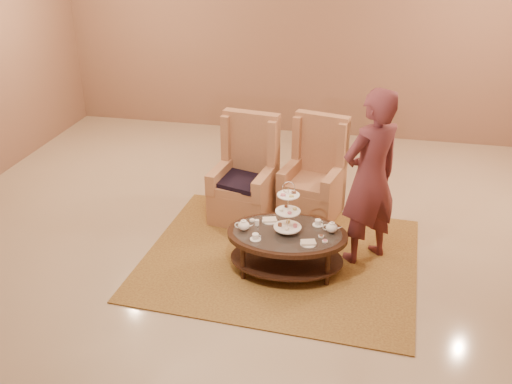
% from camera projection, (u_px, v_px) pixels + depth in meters
% --- Properties ---
extents(ground, '(8.00, 8.00, 0.00)m').
position_uv_depth(ground, '(263.00, 265.00, 5.88)').
color(ground, tan).
rests_on(ground, ground).
extents(ceiling, '(8.00, 8.00, 0.02)m').
position_uv_depth(ceiling, '(263.00, 265.00, 5.88)').
color(ceiling, beige).
rests_on(ceiling, ground).
extents(wall_back, '(8.00, 0.04, 3.50)m').
position_uv_depth(wall_back, '(315.00, 23.00, 8.61)').
color(wall_back, '#8D634D').
rests_on(wall_back, ground).
extents(rug, '(2.90, 2.46, 0.01)m').
position_uv_depth(rug, '(280.00, 258.00, 6.00)').
color(rug, olive).
rests_on(rug, ground).
extents(tea_table, '(1.26, 0.92, 1.00)m').
position_uv_depth(tea_table, '(287.00, 239.00, 5.65)').
color(tea_table, black).
rests_on(tea_table, ground).
extents(armchair_left, '(0.75, 0.77, 1.23)m').
position_uv_depth(armchair_left, '(246.00, 183.00, 6.67)').
color(armchair_left, '#B67C55').
rests_on(armchair_left, ground).
extents(armchair_right, '(0.77, 0.79, 1.19)m').
position_uv_depth(armchair_right, '(314.00, 182.00, 6.75)').
color(armchair_right, '#B67C55').
rests_on(armchair_right, ground).
extents(person, '(0.79, 0.77, 1.84)m').
position_uv_depth(person, '(370.00, 179.00, 5.61)').
color(person, '#5C272D').
rests_on(person, ground).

